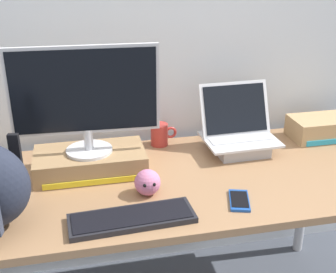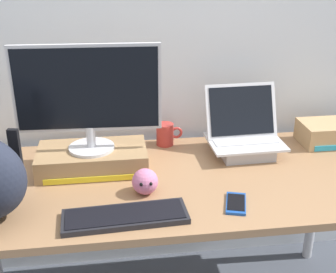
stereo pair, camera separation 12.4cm
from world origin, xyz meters
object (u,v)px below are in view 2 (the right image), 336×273
at_px(open_laptop, 244,140).
at_px(toner_box_cyan, 335,133).
at_px(toner_box_yellow, 93,159).
at_px(coffee_mug, 166,134).
at_px(plush_toy, 145,182).
at_px(cell_phone, 236,203).
at_px(external_keyboard, 125,216).
at_px(desktop_monitor, 88,95).

xyz_separation_m(open_laptop, toner_box_cyan, (0.45, 0.05, -0.01)).
relative_size(toner_box_yellow, toner_box_cyan, 1.37).
distance_m(open_laptop, coffee_mug, 0.36).
relative_size(coffee_mug, toner_box_cyan, 0.38).
bearing_deg(plush_toy, cell_phone, -21.65).
distance_m(external_keyboard, plush_toy, 0.18).
bearing_deg(toner_box_cyan, external_keyboard, -153.34).
height_order(open_laptop, cell_phone, open_laptop).
height_order(open_laptop, coffee_mug, open_laptop).
height_order(cell_phone, toner_box_cyan, toner_box_cyan).
height_order(coffee_mug, plush_toy, coffee_mug).
relative_size(coffee_mug, cell_phone, 0.79).
bearing_deg(coffee_mug, cell_phone, -71.65).
xyz_separation_m(external_keyboard, cell_phone, (0.39, 0.04, -0.01)).
relative_size(toner_box_yellow, plush_toy, 4.51).
height_order(open_laptop, plush_toy, open_laptop).
distance_m(cell_phone, plush_toy, 0.34).
xyz_separation_m(open_laptop, cell_phone, (-0.15, -0.41, -0.05)).
height_order(open_laptop, external_keyboard, open_laptop).
xyz_separation_m(external_keyboard, coffee_mug, (0.21, 0.58, 0.04)).
xyz_separation_m(toner_box_yellow, open_laptop, (0.66, 0.07, 0.01)).
bearing_deg(external_keyboard, toner_box_cyan, 23.70).
xyz_separation_m(toner_box_yellow, plush_toy, (0.20, -0.22, 0.00)).
distance_m(toner_box_yellow, toner_box_cyan, 1.11).
bearing_deg(open_laptop, toner_box_yellow, -176.08).
distance_m(desktop_monitor, open_laptop, 0.71).
distance_m(open_laptop, external_keyboard, 0.71).
bearing_deg(toner_box_yellow, desktop_monitor, -93.77).
bearing_deg(coffee_mug, desktop_monitor, -148.53).
xyz_separation_m(coffee_mug, plush_toy, (-0.13, -0.42, -0.00)).
xyz_separation_m(desktop_monitor, plush_toy, (0.20, -0.22, -0.27)).
bearing_deg(toner_box_yellow, plush_toy, -48.61).
bearing_deg(desktop_monitor, toner_box_cyan, 8.75).
height_order(toner_box_yellow, toner_box_cyan, toner_box_cyan).
relative_size(open_laptop, coffee_mug, 2.69).
xyz_separation_m(toner_box_yellow, toner_box_cyan, (1.11, 0.11, 0.00)).
xyz_separation_m(open_laptop, coffee_mug, (-0.33, 0.13, -0.01)).
height_order(toner_box_yellow, coffee_mug, coffee_mug).
relative_size(coffee_mug, plush_toy, 1.24).
bearing_deg(toner_box_yellow, toner_box_cyan, 5.92).
bearing_deg(open_laptop, cell_phone, -111.64).
bearing_deg(plush_toy, toner_box_cyan, 20.30).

